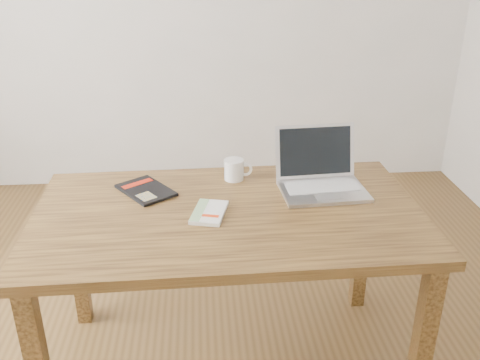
{
  "coord_description": "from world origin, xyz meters",
  "views": [
    {
      "loc": [
        0.1,
        -1.76,
        1.7
      ],
      "look_at": [
        0.25,
        0.1,
        0.85
      ],
      "focal_mm": 40.0,
      "sensor_mm": 36.0,
      "label": 1
    }
  ],
  "objects": [
    {
      "name": "desk",
      "position": [
        0.2,
        0.04,
        0.66
      ],
      "size": [
        1.49,
        0.87,
        0.75
      ],
      "rotation": [
        0.0,
        0.0,
        0.02
      ],
      "color": "#513618",
      "rests_on": "ground"
    },
    {
      "name": "laptop",
      "position": [
        0.59,
        0.22,
        0.8
      ],
      "size": [
        0.36,
        0.32,
        0.24
      ],
      "rotation": [
        0.0,
        0.0,
        0.07
      ],
      "color": "silver",
      "rests_on": "desk"
    },
    {
      "name": "coffee_mug",
      "position": [
        0.24,
        0.33,
        0.8
      ],
      "size": [
        0.12,
        0.08,
        0.09
      ],
      "rotation": [
        0.0,
        0.0,
        -0.03
      ],
      "color": "white",
      "rests_on": "desk"
    },
    {
      "name": "room",
      "position": [
        -0.07,
        0.0,
        1.36
      ],
      "size": [
        4.04,
        4.04,
        2.7
      ],
      "color": "#543B1D",
      "rests_on": "ground"
    },
    {
      "name": "black_guidebook",
      "position": [
        -0.13,
        0.23,
        0.76
      ],
      "size": [
        0.27,
        0.29,
        0.01
      ],
      "rotation": [
        0.0,
        0.0,
        0.62
      ],
      "color": "black",
      "rests_on": "desk"
    },
    {
      "name": "white_guidebook",
      "position": [
        0.12,
        0.02,
        0.76
      ],
      "size": [
        0.16,
        0.21,
        0.02
      ],
      "rotation": [
        0.0,
        0.0,
        -0.24
      ],
      "color": "beige",
      "rests_on": "desk"
    }
  ]
}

